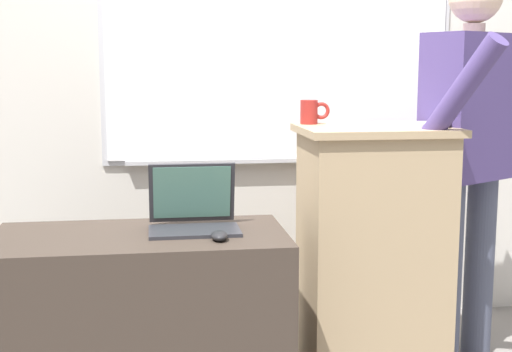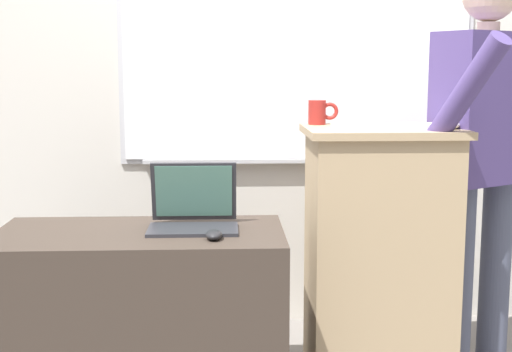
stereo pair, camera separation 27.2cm
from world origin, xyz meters
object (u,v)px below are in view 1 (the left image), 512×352
at_px(laptop, 193,209).
at_px(wireless_keyboard, 382,125).
at_px(lectern_podium, 372,252).
at_px(person_presenter, 470,139).
at_px(side_desk, 142,322).
at_px(computer_mouse_by_laptop, 219,236).
at_px(computer_mouse_by_keyboard, 443,123).
at_px(coffee_mug, 311,112).

bearing_deg(laptop, wireless_keyboard, 3.84).
distance_m(lectern_podium, person_presenter, 0.64).
height_order(lectern_podium, side_desk, lectern_podium).
bearing_deg(computer_mouse_by_laptop, person_presenter, 18.78).
relative_size(side_desk, person_presenter, 0.64).
height_order(laptop, wireless_keyboard, wireless_keyboard).
bearing_deg(computer_mouse_by_laptop, computer_mouse_by_keyboard, 14.71).
xyz_separation_m(computer_mouse_by_laptop, computer_mouse_by_keyboard, (0.93, 0.24, 0.37)).
height_order(computer_mouse_by_laptop, coffee_mug, coffee_mug).
relative_size(person_presenter, computer_mouse_by_laptop, 16.97).
bearing_deg(side_desk, person_presenter, 9.81).
distance_m(person_presenter, computer_mouse_by_laptop, 1.21).
height_order(side_desk, wireless_keyboard, wireless_keyboard).
distance_m(wireless_keyboard, coffee_mug, 0.33).
bearing_deg(laptop, coffee_mug, 27.76).
bearing_deg(lectern_podium, wireless_keyboard, -81.44).
xyz_separation_m(computer_mouse_by_keyboard, coffee_mug, (-0.49, 0.23, 0.03)).
distance_m(side_desk, computer_mouse_by_keyboard, 1.42).
distance_m(laptop, computer_mouse_by_keyboard, 1.06).
bearing_deg(lectern_podium, side_desk, -169.62).
xyz_separation_m(person_presenter, computer_mouse_by_keyboard, (-0.18, -0.13, 0.08)).
xyz_separation_m(lectern_podium, person_presenter, (0.44, 0.07, 0.46)).
bearing_deg(coffee_mug, laptop, -152.24).
height_order(lectern_podium, computer_mouse_by_laptop, lectern_podium).
xyz_separation_m(lectern_podium, side_desk, (-0.95, -0.17, -0.19)).
bearing_deg(lectern_podium, laptop, -171.77).
height_order(lectern_podium, coffee_mug, coffee_mug).
height_order(person_presenter, laptop, person_presenter).
relative_size(laptop, wireless_keyboard, 0.79).
xyz_separation_m(side_desk, laptop, (0.20, 0.07, 0.42)).
bearing_deg(laptop, side_desk, -161.89).
relative_size(person_presenter, wireless_keyboard, 3.96).
bearing_deg(lectern_podium, computer_mouse_by_keyboard, -14.62).
relative_size(laptop, coffee_mug, 2.68).
bearing_deg(computer_mouse_by_laptop, wireless_keyboard, 20.47).
xyz_separation_m(laptop, computer_mouse_by_laptop, (0.08, -0.20, -0.06)).
bearing_deg(wireless_keyboard, coffee_mug, 137.60).
height_order(lectern_podium, laptop, lectern_podium).
distance_m(computer_mouse_by_laptop, computer_mouse_by_keyboard, 1.03).
bearing_deg(computer_mouse_by_laptop, side_desk, 154.21).
xyz_separation_m(lectern_podium, computer_mouse_by_laptop, (-0.67, -0.31, 0.17)).
distance_m(lectern_podium, computer_mouse_by_keyboard, 0.60).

